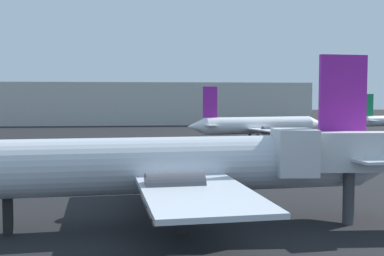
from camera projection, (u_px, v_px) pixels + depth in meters
airplane_at_gate at (160, 165)px, 28.89m from camera, size 34.09×23.24×10.59m
airplane_far_left at (258, 125)px, 81.32m from camera, size 25.81×22.71×9.69m
terminal_building at (145, 103)px, 148.17m from camera, size 97.62×26.33×12.30m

